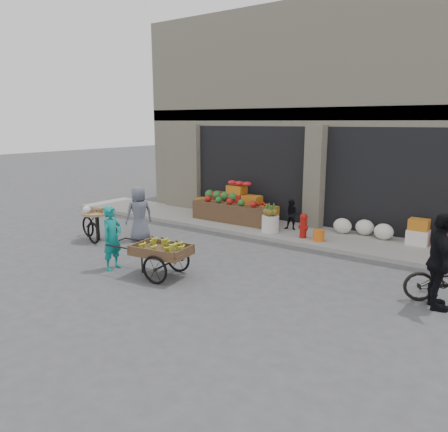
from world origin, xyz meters
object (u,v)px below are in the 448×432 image
Objects in this scene: banana_cart at (160,249)px; tricycle_cart at (97,221)px; pineapple_bin at (270,224)px; orange_bucket at (319,235)px; cyclist at (439,262)px; seated_person at (292,215)px; fire_hydrant at (303,225)px; vendor_grey at (139,214)px; vendor_woman at (112,238)px.

banana_cart is 3.78m from tricycle_cart.
pineapple_bin reaches higher than orange_bucket.
seated_person is at bearing 32.01° from cyclist.
pineapple_bin is at bearing 49.84° from tricycle_cart.
seated_person is 5.78m from tricycle_cart.
fire_hydrant is 4.70m from vendor_grey.
banana_cart reaches higher than fire_hydrant.
tricycle_cart is at bearing 154.03° from banana_cart.
vendor_grey reaches higher than banana_cart.
banana_cart reaches higher than pineapple_bin.
vendor_grey is (-4.40, -2.56, 0.52)m from orange_bucket.
vendor_woman reaches higher than banana_cart.
cyclist is at bearing -29.06° from pineapple_bin.
vendor_grey is 0.89× the size of cyclist.
vendor_grey is (-3.90, -2.61, 0.29)m from fire_hydrant.
pineapple_bin is 0.29× the size of cyclist.
tricycle_cart reaches higher than banana_cart.
pineapple_bin is at bearing 79.08° from banana_cart.
banana_cart is (-0.24, -4.51, 0.27)m from pineapple_bin.
pineapple_bin is 0.56× the size of seated_person.
fire_hydrant is 2.22× the size of orange_bucket.
vendor_grey is (-3.20, -3.26, 0.21)m from seated_person.
banana_cart is 1.27m from vendor_woman.
orange_bucket is at bearing 39.57° from tricycle_cart.
fire_hydrant is at bearing 42.46° from tricycle_cart.
tricycle_cart is at bearing -146.29° from fire_hydrant.
vendor_woman is at bearing -119.26° from seated_person.
cyclist reaches higher than fire_hydrant.
vendor_woman is (-1.24, -0.26, 0.11)m from banana_cart.
seated_person is at bearing 137.12° from fire_hydrant.
vendor_grey is at bearing 41.92° from tricycle_cart.
vendor_woman is 2.49m from vendor_grey.
banana_cart is 1.23× the size of cyclist.
orange_bucket is 1.42m from seated_person.
vendor_woman reaches higher than fire_hydrant.
pineapple_bin is 0.75m from seated_person.
vendor_grey reaches higher than vendor_woman.
fire_hydrant is at bearing 33.33° from cyclist.
tricycle_cart is at bearing -32.29° from vendor_grey.
vendor_woman is 1.03× the size of tricycle_cart.
cyclist reaches higher than seated_person.
banana_cart is at bearing 78.69° from vendor_grey.
orange_bucket is 0.15× the size of banana_cart.
tricycle_cart is at bearing 71.58° from cyclist.
seated_person reaches higher than banana_cart.
tricycle_cart is at bearing 53.45° from vendor_woman.
vendor_grey is (-1.32, 2.11, 0.05)m from vendor_woman.
tricycle_cart is 0.92× the size of vendor_grey.
tricycle_cart is 0.81× the size of cyclist.
seated_person reaches higher than tricycle_cart.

